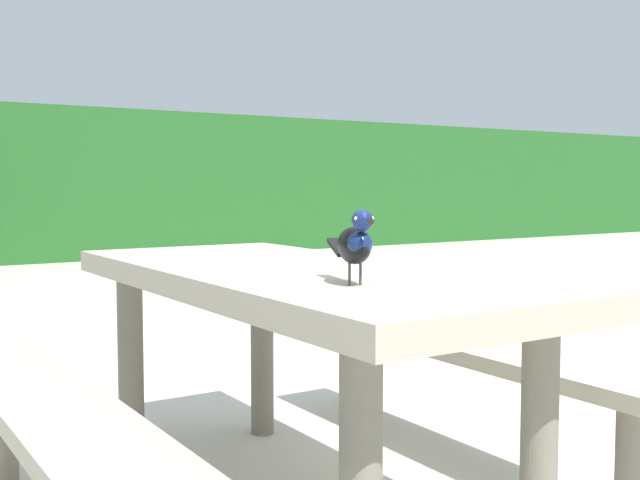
{
  "coord_description": "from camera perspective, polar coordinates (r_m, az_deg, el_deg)",
  "views": [
    {
      "loc": [
        -1.5,
        -1.95,
        0.98
      ],
      "look_at": [
        -0.41,
        -0.29,
        0.84
      ],
      "focal_mm": 43.71,
      "sensor_mm": 36.0,
      "label": 1
    }
  ],
  "objects": [
    {
      "name": "bird_grackle",
      "position": [
        1.87,
        2.61,
        -0.21
      ],
      "size": [
        0.12,
        0.28,
        0.18
      ],
      "color": "black",
      "rests_on": "picnic_table_foreground"
    },
    {
      "name": "picnic_table_foreground",
      "position": [
        2.33,
        -1.79,
        -6.47
      ],
      "size": [
        1.69,
        1.81,
        0.74
      ],
      "color": "#B2A893",
      "rests_on": "ground"
    }
  ]
}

